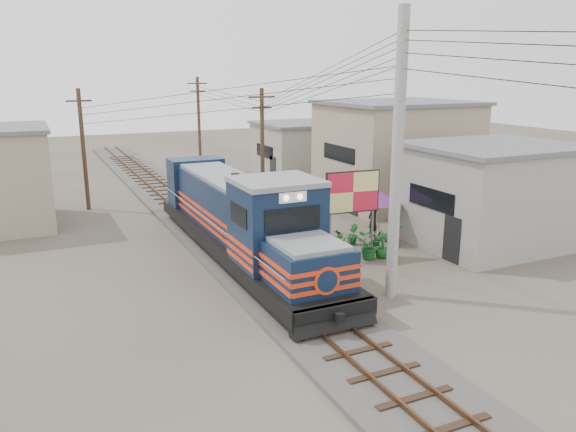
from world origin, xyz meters
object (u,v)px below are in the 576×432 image
locomotive (241,220)px  vendor (373,221)px  market_umbrella (380,198)px  billboard (353,194)px

locomotive → vendor: 7.12m
locomotive → market_umbrella: bearing=-0.1°
billboard → market_umbrella: bearing=38.5°
market_umbrella → vendor: 1.37m
locomotive → market_umbrella: size_ratio=6.90×
locomotive → billboard: (4.43, -1.73, 1.08)m
locomotive → billboard: locomotive is taller
billboard → vendor: bearing=46.1°
vendor → locomotive: bearing=-12.7°
vendor → market_umbrella: bearing=71.7°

